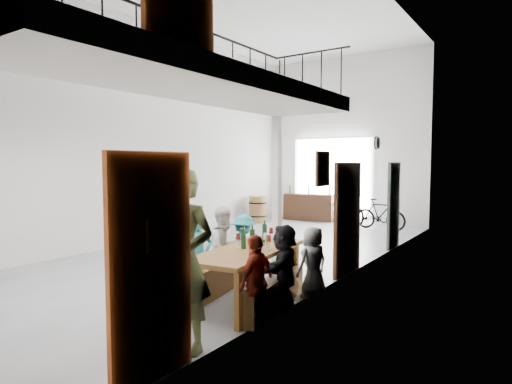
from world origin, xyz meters
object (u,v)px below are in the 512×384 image
Objects in this scene: serving_counter at (309,207)px; bicycle_near at (345,209)px; bench_inner at (209,281)px; tasting_table at (248,255)px; oak_barrel at (258,209)px; host_standing at (182,260)px; side_bench at (179,228)px.

bicycle_near reaches higher than serving_counter.
serving_counter is at bearing 97.12° from bench_inner.
tasting_table is 2.45× the size of oak_barrel.
serving_counter is 1.38m from bicycle_near.
oak_barrel is at bearing 107.15° from host_standing.
oak_barrel reaches higher than side_bench.
side_bench is 0.83× the size of host_standing.
side_bench is at bearing 122.59° from host_standing.
side_bench is 0.88× the size of bicycle_near.
bicycle_near is at bearing -13.83° from serving_counter.
bench_inner is 1.05× the size of host_standing.
bench_inner is at bearing -61.31° from oak_barrel.
host_standing reaches higher than side_bench.
serving_counter reaches higher than side_bench.
bicycle_near is at bearing 59.94° from side_bench.
bicycle_near is (1.37, -0.13, 0.03)m from serving_counter.
oak_barrel is 9.76m from host_standing.
serving_counter is (-3.31, 8.34, -0.25)m from tasting_table.
side_bench is at bearing -114.14° from serving_counter.
oak_barrel reaches higher than bench_inner.
oak_barrel reaches higher than tasting_table.
bicycle_near is (2.54, 1.29, 0.05)m from oak_barrel.
oak_barrel is 0.51× the size of serving_counter.
serving_counter reaches higher than tasting_table.
side_bench is 5.10m from serving_counter.
host_standing is at bearing -138.39° from bicycle_near.
host_standing reaches higher than tasting_table.
serving_counter is at bearing 97.79° from host_standing.
tasting_table is 8.44m from bicycle_near.
side_bench is 7.12m from host_standing.
tasting_table is 0.83m from bench_inner.
bicycle_near is (2.76, 4.77, 0.26)m from side_bench.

